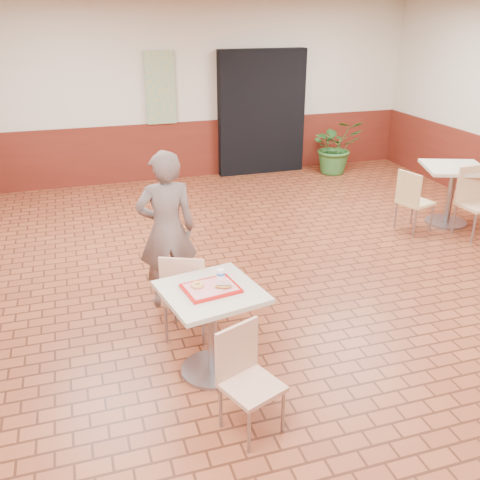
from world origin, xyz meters
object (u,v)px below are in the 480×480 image
object	(u,v)px
long_john_donut	(224,286)
second_table	(452,185)
serving_tray	(211,288)
chair_main_front	(246,374)
chair_main_back	(186,292)
ring_donut	(197,285)
chair_second_left	(412,198)
customer	(167,230)
paper_cup	(221,274)
potted_plant	(336,146)
chair_second_front	(474,198)
main_table	(212,317)

from	to	relation	value
long_john_donut	second_table	world-z (taller)	long_john_donut
serving_tray	second_table	bearing A→B (deg)	29.45
chair_main_front	chair_main_back	bearing A→B (deg)	75.75
ring_donut	chair_second_left	xyz separation A→B (m)	(3.49, 2.17, -0.35)
customer	paper_cup	xyz separation A→B (m)	(0.23, -1.15, 0.04)
potted_plant	paper_cup	bearing A→B (deg)	-125.76
chair_second_left	potted_plant	xyz separation A→B (m)	(0.33, 2.90, 0.03)
customer	chair_second_front	xyz separation A→B (m)	(4.20, 0.57, -0.29)
chair_main_front	potted_plant	world-z (taller)	potted_plant
second_table	chair_second_front	bearing A→B (deg)	-88.87
customer	second_table	distance (m)	4.32
chair_main_back	second_table	xyz separation A→B (m)	(4.16, 1.74, 0.08)
chair_main_front	chair_main_back	size ratio (longest dim) A/B	0.93
serving_tray	long_john_donut	world-z (taller)	long_john_donut
long_john_donut	potted_plant	size ratio (longest dim) A/B	0.14
chair_main_back	paper_cup	xyz separation A→B (m)	(0.21, -0.44, 0.36)
long_john_donut	paper_cup	bearing A→B (deg)	82.37
potted_plant	chair_second_front	bearing A→B (deg)	-83.66
chair_main_back	customer	world-z (taller)	customer
chair_second_front	customer	bearing A→B (deg)	-175.10
paper_cup	customer	bearing A→B (deg)	101.35
serving_tray	long_john_donut	bearing A→B (deg)	-26.84
chair_main_back	long_john_donut	world-z (taller)	chair_main_back
paper_cup	second_table	size ratio (longest dim) A/B	0.10
chair_main_front	chair_second_left	bearing A→B (deg)	19.41
chair_main_back	serving_tray	size ratio (longest dim) A/B	2.07
customer	chair_second_front	world-z (taller)	customer
ring_donut	long_john_donut	bearing A→B (deg)	-22.87
second_table	potted_plant	bearing A→B (deg)	97.19
chair_main_back	chair_second_front	world-z (taller)	chair_second_front
ring_donut	chair_second_left	bearing A→B (deg)	31.94
serving_tray	potted_plant	distance (m)	6.32
long_john_donut	second_table	xyz separation A→B (m)	(3.98, 2.34, -0.26)
second_table	chair_second_left	world-z (taller)	chair_second_left
paper_cup	potted_plant	size ratio (longest dim) A/B	0.08
potted_plant	customer	bearing A→B (deg)	-134.88
chair_main_front	second_table	bearing A→B (deg)	15.03
chair_second_left	main_table	bearing A→B (deg)	108.00
chair_main_back	chair_second_front	size ratio (longest dim) A/B	0.92
main_table	long_john_donut	distance (m)	0.32
chair_second_front	potted_plant	bearing A→B (deg)	93.48
chair_second_left	second_table	bearing A→B (deg)	-97.69
chair_main_back	potted_plant	size ratio (longest dim) A/B	0.86
chair_second_front	serving_tray	bearing A→B (deg)	-158.62
chair_main_back	chair_second_left	distance (m)	3.85
chair_main_back	chair_second_left	world-z (taller)	chair_main_back
chair_main_front	long_john_donut	bearing A→B (deg)	66.16
serving_tray	chair_second_front	xyz separation A→B (m)	(4.08, 1.84, -0.27)
chair_main_back	customer	xyz separation A→B (m)	(-0.02, 0.71, 0.32)
paper_cup	potted_plant	distance (m)	6.17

